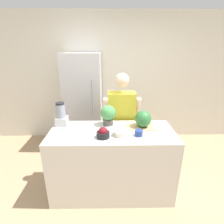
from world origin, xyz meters
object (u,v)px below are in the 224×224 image
Objects in this scene: blender at (61,115)px; bowl_cherries at (103,133)px; refrigerator at (84,102)px; bowl_cream at (121,132)px; bowl_small_blue at (139,133)px; person at (121,123)px; potted_plant at (108,114)px; watermelon at (143,119)px.

bowl_cherries is at bearing -31.79° from blender.
blender is at bearing -98.33° from refrigerator.
bowl_cream is 0.22m from bowl_small_blue.
bowl_cream is (-0.05, -0.63, 0.16)m from person.
potted_plant reaches higher than bowl_cherries.
person is 4.87× the size of blender.
potted_plant is at bearing 80.84° from bowl_cherries.
watermelon reaches higher than bowl_cherries.
refrigerator is at bearing 121.25° from bowl_small_blue.
bowl_small_blue is at bearing -4.45° from bowl_cream.
person is at bearing 21.46° from blender.
bowl_small_blue is at bearing -58.75° from refrigerator.
potted_plant is (-0.15, 0.31, 0.11)m from bowl_cream.
bowl_cherries reaches higher than bowl_small_blue.
refrigerator is 1.10m from blender.
blender is at bearing 162.25° from bowl_small_blue.
bowl_cream is at bearing -65.43° from refrigerator.
potted_plant is at bearing -122.62° from person.
watermelon is 1.22× the size of bowl_cream.
blender is (-1.00, 0.32, 0.11)m from bowl_small_blue.
blender is at bearing 175.59° from watermelon.
bowl_cherries is 0.57× the size of potted_plant.
refrigerator reaches higher than bowl_cream.
bowl_cream is 0.85m from blender.
bowl_cherries is 0.38m from potted_plant.
person is 0.94m from blender.
person is 8.89× the size of bowl_cream.
person is 16.32× the size of bowl_small_blue.
refrigerator is 11.72× the size of bowl_cherries.
watermelon reaches higher than bowl_small_blue.
refrigerator is at bearing 114.09° from potted_plant.
person reaches higher than bowl_cream.
bowl_cherries is 0.48× the size of blender.
bowl_small_blue is at bearing -17.75° from blender.
potted_plant is (0.06, 0.37, 0.10)m from bowl_cherries.
refrigerator reaches higher than bowl_small_blue.
blender is 0.63m from potted_plant.
blender reaches higher than bowl_cream.
blender is (-0.16, -1.07, 0.14)m from refrigerator.
bowl_cream is at bearing -144.39° from watermelon.
bowl_small_blue is 0.30× the size of blender.
watermelon is 0.59m from bowl_cherries.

